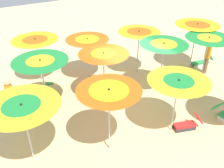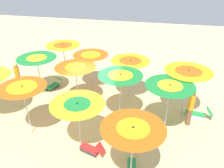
{
  "view_description": "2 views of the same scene",
  "coord_description": "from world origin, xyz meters",
  "px_view_note": "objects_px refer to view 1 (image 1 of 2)",
  "views": [
    {
      "loc": [
        -5.48,
        -7.58,
        6.53
      ],
      "look_at": [
        -1.21,
        -0.39,
        1.33
      ],
      "focal_mm": 40.08,
      "sensor_mm": 36.0,
      "label": 1
    },
    {
      "loc": [
        2.95,
        -9.52,
        7.18
      ],
      "look_at": [
        0.62,
        1.62,
        0.85
      ],
      "focal_mm": 37.35,
      "sensor_mm": 36.0,
      "label": 2
    }
  ],
  "objects_px": {
    "beach_umbrella_11": "(22,110)",
    "beach_umbrella_9": "(178,85)",
    "beach_umbrella_2": "(87,43)",
    "lounger_4": "(201,62)",
    "beachgoer_1": "(12,100)",
    "lounger_2": "(119,90)",
    "beach_ball": "(82,56)",
    "beach_umbrella_6": "(104,57)",
    "beach_umbrella_7": "(41,65)",
    "lounger_5": "(182,81)",
    "beach_umbrella_3": "(36,43)",
    "lounger_1": "(50,93)",
    "beachgoer_0": "(208,55)",
    "beach_umbrella_5": "(163,48)",
    "beach_umbrella_1": "(139,36)",
    "beach_umbrella_10": "(109,96)",
    "beach_umbrella_0": "(197,28)",
    "beach_umbrella_4": "(208,42)",
    "lounger_3": "(187,124)"
  },
  "relations": [
    {
      "from": "lounger_2",
      "to": "beach_umbrella_1",
      "type": "bearing_deg",
      "value": -143.34
    },
    {
      "from": "beach_umbrella_3",
      "to": "lounger_2",
      "type": "relative_size",
      "value": 1.83
    },
    {
      "from": "beachgoer_0",
      "to": "beach_umbrella_4",
      "type": "bearing_deg",
      "value": 116.03
    },
    {
      "from": "beach_umbrella_1",
      "to": "beach_umbrella_6",
      "type": "xyz_separation_m",
      "value": [
        -2.63,
        -1.19,
        -0.04
      ]
    },
    {
      "from": "beachgoer_1",
      "to": "lounger_4",
      "type": "bearing_deg",
      "value": -58.44
    },
    {
      "from": "beach_umbrella_1",
      "to": "beach_umbrella_4",
      "type": "bearing_deg",
      "value": -51.22
    },
    {
      "from": "beachgoer_0",
      "to": "lounger_3",
      "type": "bearing_deg",
      "value": 117.59
    },
    {
      "from": "beach_umbrella_1",
      "to": "lounger_4",
      "type": "height_order",
      "value": "beach_umbrella_1"
    },
    {
      "from": "beach_umbrella_0",
      "to": "beach_umbrella_2",
      "type": "bearing_deg",
      "value": 161.14
    },
    {
      "from": "lounger_3",
      "to": "lounger_4",
      "type": "distance_m",
      "value": 5.67
    },
    {
      "from": "lounger_4",
      "to": "beach_umbrella_10",
      "type": "bearing_deg",
      "value": 30.01
    },
    {
      "from": "beachgoer_0",
      "to": "beach_ball",
      "type": "distance_m",
      "value": 6.96
    },
    {
      "from": "beach_umbrella_11",
      "to": "beach_umbrella_9",
      "type": "bearing_deg",
      "value": -13.95
    },
    {
      "from": "beach_umbrella_1",
      "to": "beachgoer_1",
      "type": "xyz_separation_m",
      "value": [
        -6.4,
        -0.71,
        -1.09
      ]
    },
    {
      "from": "beach_umbrella_4",
      "to": "lounger_1",
      "type": "xyz_separation_m",
      "value": [
        -6.69,
        2.68,
        -2.0
      ]
    },
    {
      "from": "beach_umbrella_5",
      "to": "beach_umbrella_6",
      "type": "height_order",
      "value": "beach_umbrella_5"
    },
    {
      "from": "beach_umbrella_0",
      "to": "lounger_2",
      "type": "relative_size",
      "value": 2.07
    },
    {
      "from": "lounger_5",
      "to": "lounger_1",
      "type": "bearing_deg",
      "value": -175.94
    },
    {
      "from": "beachgoer_1",
      "to": "beach_umbrella_0",
      "type": "bearing_deg",
      "value": -57.92
    },
    {
      "from": "beach_umbrella_6",
      "to": "beach_umbrella_7",
      "type": "relative_size",
      "value": 0.98
    },
    {
      "from": "lounger_5",
      "to": "beachgoer_1",
      "type": "distance_m",
      "value": 7.81
    },
    {
      "from": "beach_umbrella_7",
      "to": "beachgoer_1",
      "type": "height_order",
      "value": "beach_umbrella_7"
    },
    {
      "from": "beach_umbrella_6",
      "to": "lounger_2",
      "type": "bearing_deg",
      "value": -0.4
    },
    {
      "from": "beach_umbrella_3",
      "to": "beach_umbrella_6",
      "type": "bearing_deg",
      "value": -57.9
    },
    {
      "from": "beach_umbrella_2",
      "to": "beach_umbrella_6",
      "type": "height_order",
      "value": "beach_umbrella_6"
    },
    {
      "from": "beachgoer_1",
      "to": "beach_umbrella_11",
      "type": "bearing_deg",
      "value": -145.31
    },
    {
      "from": "beach_umbrella_10",
      "to": "beachgoer_0",
      "type": "height_order",
      "value": "beach_umbrella_10"
    },
    {
      "from": "beach_umbrella_2",
      "to": "lounger_2",
      "type": "xyz_separation_m",
      "value": [
        0.57,
        -1.99,
        -1.74
      ]
    },
    {
      "from": "beach_ball",
      "to": "lounger_5",
      "type": "bearing_deg",
      "value": -59.98
    },
    {
      "from": "beach_umbrella_5",
      "to": "beach_umbrella_7",
      "type": "xyz_separation_m",
      "value": [
        -4.89,
        1.41,
        -0.15
      ]
    },
    {
      "from": "lounger_4",
      "to": "lounger_5",
      "type": "relative_size",
      "value": 1.14
    },
    {
      "from": "beach_umbrella_2",
      "to": "beach_umbrella_4",
      "type": "height_order",
      "value": "beach_umbrella_4"
    },
    {
      "from": "beach_umbrella_2",
      "to": "beach_ball",
      "type": "bearing_deg",
      "value": 74.08
    },
    {
      "from": "beach_umbrella_0",
      "to": "beach_umbrella_5",
      "type": "relative_size",
      "value": 1.01
    },
    {
      "from": "beach_umbrella_3",
      "to": "beach_umbrella_11",
      "type": "xyz_separation_m",
      "value": [
        -1.8,
        -4.96,
        0.09
      ]
    },
    {
      "from": "lounger_2",
      "to": "beach_ball",
      "type": "xyz_separation_m",
      "value": [
        0.1,
        4.3,
        -0.05
      ]
    },
    {
      "from": "beach_umbrella_3",
      "to": "beach_umbrella_11",
      "type": "height_order",
      "value": "beach_umbrella_11"
    },
    {
      "from": "beach_umbrella_9",
      "to": "beach_umbrella_4",
      "type": "bearing_deg",
      "value": 27.18
    },
    {
      "from": "beach_umbrella_7",
      "to": "beach_ball",
      "type": "height_order",
      "value": "beach_umbrella_7"
    },
    {
      "from": "beach_umbrella_2",
      "to": "lounger_4",
      "type": "distance_m",
      "value": 6.57
    },
    {
      "from": "beach_umbrella_11",
      "to": "beachgoer_0",
      "type": "height_order",
      "value": "beach_umbrella_11"
    },
    {
      "from": "beach_umbrella_3",
      "to": "beachgoer_1",
      "type": "distance_m",
      "value": 3.33
    },
    {
      "from": "beach_ball",
      "to": "beach_umbrella_7",
      "type": "bearing_deg",
      "value": -131.78
    },
    {
      "from": "beach_umbrella_3",
      "to": "beachgoer_1",
      "type": "relative_size",
      "value": 1.18
    },
    {
      "from": "beach_umbrella_6",
      "to": "beach_umbrella_7",
      "type": "xyz_separation_m",
      "value": [
        -2.43,
        0.59,
        0.02
      ]
    },
    {
      "from": "beach_umbrella_4",
      "to": "lounger_1",
      "type": "height_order",
      "value": "beach_umbrella_4"
    },
    {
      "from": "beach_umbrella_11",
      "to": "lounger_2",
      "type": "relative_size",
      "value": 1.89
    },
    {
      "from": "beach_umbrella_3",
      "to": "beachgoer_0",
      "type": "relative_size",
      "value": 1.17
    },
    {
      "from": "lounger_2",
      "to": "lounger_5",
      "type": "bearing_deg",
      "value": 167.74
    },
    {
      "from": "lounger_5",
      "to": "beach_umbrella_0",
      "type": "bearing_deg",
      "value": 58.74
    }
  ]
}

